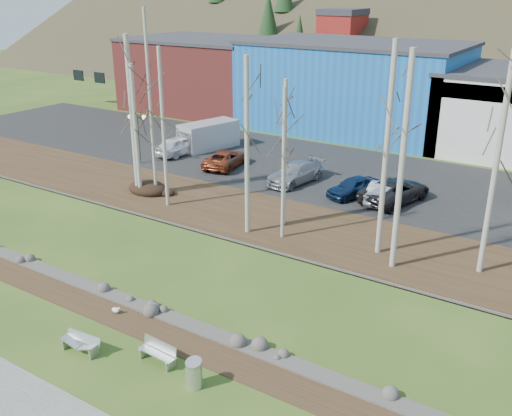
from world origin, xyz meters
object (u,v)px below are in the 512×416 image
Objects in this scene: car_2 at (295,173)px; car_4 at (383,191)px; bench_damaged at (81,343)px; car_1 at (226,158)px; car_5 at (395,190)px; van_grey at (207,136)px; street_lamp at (138,125)px; car_3 at (353,187)px; litter_bin at (194,375)px; car_0 at (180,145)px; bench_intact at (158,352)px; seagull at (116,310)px.

car_2 is 6.60m from car_4.
car_1 reaches higher than bench_damaged.
car_2 is 7.24m from car_5.
van_grey is (-17.26, 4.05, 0.44)m from car_4.
street_lamp is 0.92× the size of car_4.
car_4 is at bearing 74.55° from bench_damaged.
street_lamp is 0.99× the size of car_3.
car_0 is (-19.18, 22.20, 0.42)m from litter_bin.
litter_bin is at bearing -38.65° from van_grey.
street_lamp is (-18.19, 18.23, 2.74)m from bench_intact.
bench_damaged is at bearing -72.53° from street_lamp.
car_5 is at bearing 3.51° from van_grey.
car_3 is (16.12, -1.57, -0.11)m from car_0.
seagull is 0.08× the size of van_grey.
street_lamp is at bearing 137.93° from bench_intact.
street_lamp reaches higher than car_4.
litter_bin is 20.78m from car_4.
car_1 is 10.97m from car_3.
car_5 is 18.28m from van_grey.
bench_intact is at bearing -64.95° from car_3.
seagull is 18.93m from car_3.
street_lamp reaches higher than bench_intact.
car_5 is at bearing -152.46° from car_4.
car_3 is at bearing 98.46° from litter_bin.
car_4 is at bearing 1.64° from van_grey.
car_0 reaches higher than car_5.
car_1 is at bearing 106.95° from bench_damaged.
car_3 reaches higher than car_1.
car_3 is 0.70× the size of van_grey.
car_4 is at bearing 90.35° from bench_intact.
car_3 is at bearing 3.65° from car_2.
van_grey reaches higher than car_0.
car_5 reaches higher than car_3.
bench_intact is 20.88m from car_5.
van_grey reaches higher than seagull.
car_0 reaches higher than litter_bin.
van_grey is at bearing 169.33° from car_2.
litter_bin is at bearing -61.20° from car_2.
bench_damaged is 21.93m from car_2.
van_grey reaches higher than litter_bin.
car_5 is at bearing 73.12° from bench_damaged.
car_0 is at bearing 116.60° from bench_damaged.
van_grey is at bearing -173.16° from car_3.
car_2 is 4.63m from car_3.
street_lamp is 0.71× the size of car_5.
bench_damaged is 21.82m from car_4.
seagull is at bearing 68.26° from car_4.
car_1 reaches higher than seagull.
bench_damaged is at bearing -171.74° from litter_bin.
van_grey is at bearing 52.38° from street_lamp.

